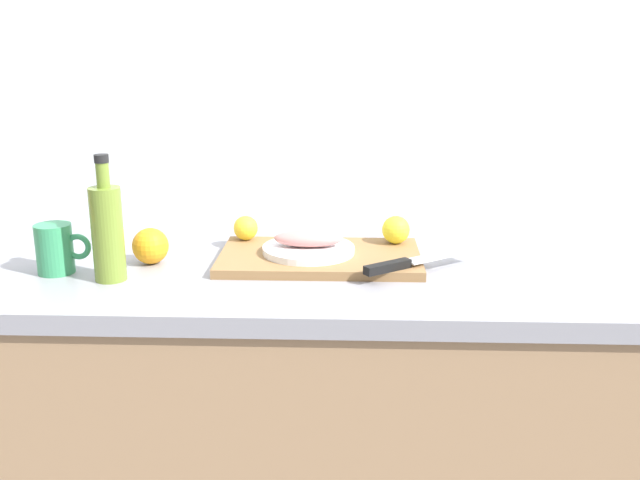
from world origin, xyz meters
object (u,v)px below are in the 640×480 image
coffee_mug_0 (56,249)px  olive_oil_bottle (107,231)px  chef_knife (408,262)px  white_plate (309,250)px  cutting_board (320,257)px  fish_fillet (308,238)px  lemon_0 (396,230)px

coffee_mug_0 → olive_oil_bottle: bearing=-17.7°
chef_knife → olive_oil_bottle: 0.62m
coffee_mug_0 → white_plate: bearing=10.7°
cutting_board → fish_fillet: size_ratio=2.89×
cutting_board → lemon_0: lemon_0 is taller
chef_knife → olive_oil_bottle: size_ratio=0.97×
fish_fillet → cutting_board: bearing=-2.2°
cutting_board → fish_fillet: 0.05m
cutting_board → white_plate: 0.03m
chef_knife → fish_fillet: bearing=120.9°
fish_fillet → chef_knife: fish_fillet is taller
cutting_board → coffee_mug_0: size_ratio=3.80×
fish_fillet → lemon_0: bearing=23.2°
lemon_0 → white_plate: bearing=-156.8°
olive_oil_bottle → lemon_0: bearing=20.6°
lemon_0 → fish_fillet: bearing=-156.8°
olive_oil_bottle → coffee_mug_0: bearing=162.3°
coffee_mug_0 → chef_knife: bearing=0.6°
cutting_board → white_plate: white_plate is taller
white_plate → olive_oil_bottle: size_ratio=0.79×
fish_fillet → chef_knife: (0.21, -0.09, -0.02)m
chef_knife → olive_oil_bottle: (-0.61, -0.05, 0.07)m
fish_fillet → lemon_0: (0.20, 0.08, -0.00)m
white_plate → chef_knife: size_ratio=0.81×
white_plate → olive_oil_bottle: (-0.40, -0.14, 0.08)m
fish_fillet → coffee_mug_0: (-0.53, -0.10, -0.00)m
olive_oil_bottle → coffee_mug_0: size_ratio=2.22×
cutting_board → lemon_0: (0.17, 0.09, 0.04)m
cutting_board → olive_oil_bottle: size_ratio=1.71×
cutting_board → white_plate: (-0.03, 0.00, 0.02)m
white_plate → fish_fillet: 0.03m
fish_fillet → coffee_mug_0: size_ratio=1.31×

